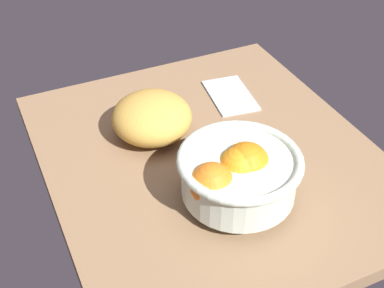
# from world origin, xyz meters

# --- Properties ---
(ground_plane) EXTENTS (0.70, 0.61, 0.03)m
(ground_plane) POSITION_xyz_m (0.00, 0.00, -0.01)
(ground_plane) COLOR #876749
(fruit_bowl) EXTENTS (0.21, 0.21, 0.11)m
(fruit_bowl) POSITION_xyz_m (0.13, -0.02, 0.06)
(fruit_bowl) COLOR silver
(fruit_bowl) RESTS_ON ground
(bread_loaf) EXTENTS (0.21, 0.21, 0.09)m
(bread_loaf) POSITION_xyz_m (-0.10, -0.08, 0.04)
(bread_loaf) COLOR gold
(bread_loaf) RESTS_ON ground
(napkin_folded) EXTENTS (0.15, 0.10, 0.01)m
(napkin_folded) POSITION_xyz_m (-0.16, 0.13, 0.00)
(napkin_folded) COLOR #B0C0CC
(napkin_folded) RESTS_ON ground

